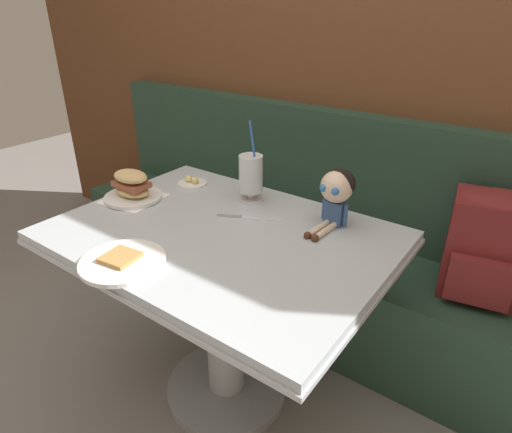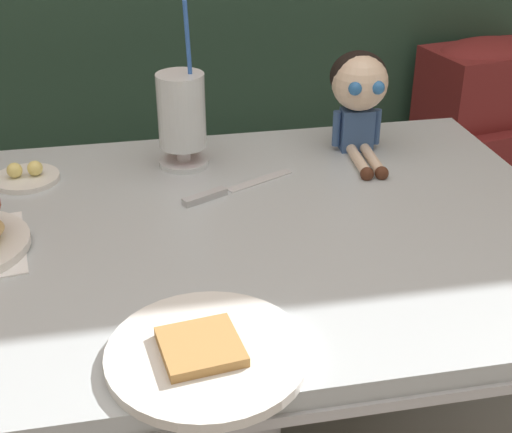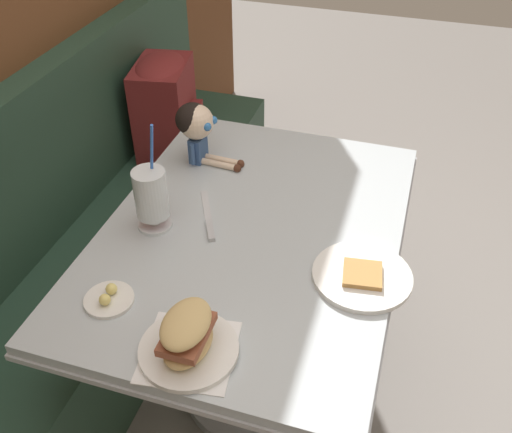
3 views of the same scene
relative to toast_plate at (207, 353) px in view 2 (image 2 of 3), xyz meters
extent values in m
cube|color=#233D2D|center=(0.10, 0.91, -0.52)|extent=(2.60, 0.48, 0.45)
cube|color=#233D2D|center=(0.10, 1.10, -0.02)|extent=(2.60, 0.10, 0.55)
cube|color=#B2BCC1|center=(0.10, 0.32, -0.02)|extent=(1.10, 0.80, 0.03)
cube|color=#B7BABF|center=(0.10, 0.32, -0.05)|extent=(1.11, 0.81, 0.02)
cylinder|color=#A5A8AD|center=(0.10, 0.32, -0.38)|extent=(0.14, 0.14, 0.65)
cylinder|color=white|center=(0.00, 0.00, 0.00)|extent=(0.25, 0.25, 0.01)
cube|color=#B78447|center=(-0.01, 0.00, 0.01)|extent=(0.11, 0.11, 0.01)
cylinder|color=silver|center=(0.03, 0.58, 0.00)|extent=(0.10, 0.10, 0.01)
cylinder|color=silver|center=(0.03, 0.58, 0.02)|extent=(0.03, 0.03, 0.03)
cylinder|color=silver|center=(0.03, 0.58, 0.10)|extent=(0.09, 0.09, 0.14)
cylinder|color=pink|center=(0.03, 0.58, 0.09)|extent=(0.08, 0.08, 0.12)
cylinder|color=blue|center=(0.05, 0.58, 0.20)|extent=(0.02, 0.04, 0.22)
cylinder|color=white|center=(-0.26, 0.56, 0.00)|extent=(0.12, 0.12, 0.01)
sphere|color=#F4E07A|center=(-0.28, 0.56, 0.02)|extent=(0.03, 0.03, 0.03)
sphere|color=#F4E07A|center=(-0.24, 0.56, 0.02)|extent=(0.03, 0.03, 0.03)
cube|color=silver|center=(0.16, 0.48, -0.01)|extent=(0.13, 0.08, 0.00)
cube|color=#B2B5BA|center=(0.05, 0.43, 0.00)|extent=(0.08, 0.05, 0.01)
cube|color=#385689|center=(0.38, 0.59, 0.03)|extent=(0.07, 0.04, 0.08)
sphere|color=beige|center=(0.38, 0.59, 0.13)|extent=(0.11, 0.11, 0.11)
ellipsoid|color=black|center=(0.38, 0.60, 0.14)|extent=(0.12, 0.11, 0.10)
sphere|color=#2D6BB2|center=(0.36, 0.54, 0.14)|extent=(0.03, 0.03, 0.03)
sphere|color=#2D6BB2|center=(0.40, 0.54, 0.14)|extent=(0.03, 0.03, 0.03)
cylinder|color=beige|center=(0.36, 0.51, 0.00)|extent=(0.03, 0.12, 0.02)
cylinder|color=beige|center=(0.39, 0.51, 0.00)|extent=(0.03, 0.12, 0.02)
sphere|color=#4C2819|center=(0.36, 0.45, 0.00)|extent=(0.03, 0.03, 0.03)
sphere|color=#4C2819|center=(0.39, 0.45, 0.00)|extent=(0.03, 0.03, 0.03)
cylinder|color=#385689|center=(0.34, 0.59, 0.04)|extent=(0.02, 0.02, 0.07)
cylinder|color=#385689|center=(0.42, 0.59, 0.04)|extent=(0.02, 0.02, 0.07)
cube|color=maroon|center=(0.84, 0.93, -0.11)|extent=(0.33, 0.25, 0.38)
cube|color=maroon|center=(0.84, 0.81, -0.18)|extent=(0.22, 0.09, 0.17)
ellipsoid|color=maroon|center=(0.84, 0.93, 0.07)|extent=(0.32, 0.24, 0.07)
camera|label=1|loc=(0.95, -0.64, 0.68)|focal=30.58mm
camera|label=2|loc=(-0.07, -0.68, 0.56)|focal=50.18mm
camera|label=3|loc=(-1.05, -0.05, 1.00)|focal=40.13mm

